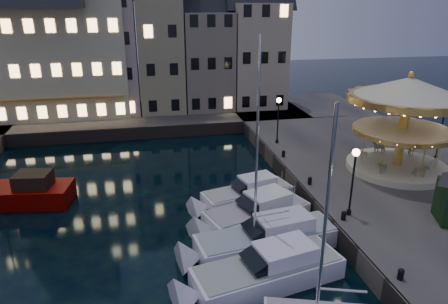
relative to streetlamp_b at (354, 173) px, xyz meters
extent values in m
plane|color=black|center=(-7.20, -1.00, -4.02)|extent=(160.00, 160.00, 0.00)
cube|color=#474442|center=(6.80, 5.00, -3.37)|extent=(16.00, 56.00, 1.30)
cube|color=#474442|center=(-15.20, 27.00, -3.37)|extent=(44.00, 12.00, 1.30)
cube|color=#47423A|center=(-1.20, 5.00, -3.37)|extent=(0.15, 44.00, 1.30)
cube|color=#47423A|center=(-13.20, 21.00, -3.37)|extent=(48.00, 0.15, 1.30)
cylinder|color=black|center=(0.00, 0.00, -2.57)|extent=(0.28, 0.28, 0.30)
cylinder|color=black|center=(0.00, 0.00, -0.82)|extent=(0.12, 0.12, 3.80)
sphere|color=#FFD18C|center=(0.00, 0.00, 1.23)|extent=(0.44, 0.44, 0.44)
cylinder|color=black|center=(0.00, 13.50, -2.57)|extent=(0.28, 0.28, 0.30)
cylinder|color=black|center=(0.00, 13.50, -0.82)|extent=(0.12, 0.12, 3.80)
sphere|color=#FFD18C|center=(0.00, 13.50, 1.23)|extent=(0.44, 0.44, 0.44)
cylinder|color=black|center=(11.30, 7.00, -2.57)|extent=(0.28, 0.28, 0.30)
cylinder|color=black|center=(11.30, 7.00, -0.82)|extent=(0.12, 0.12, 3.80)
sphere|color=#FFD18C|center=(11.30, 7.00, 1.23)|extent=(0.44, 0.44, 0.44)
cylinder|color=black|center=(-0.60, -6.00, -2.52)|extent=(0.28, 0.28, 0.40)
sphere|color=black|center=(-0.60, -6.00, -2.30)|extent=(0.30, 0.30, 0.30)
cylinder|color=black|center=(-0.60, -0.50, -2.52)|extent=(0.28, 0.28, 0.40)
sphere|color=black|center=(-0.60, -0.50, -2.30)|extent=(0.30, 0.30, 0.30)
cylinder|color=black|center=(-0.60, 4.50, -2.52)|extent=(0.28, 0.28, 0.40)
sphere|color=black|center=(-0.60, 4.50, -2.30)|extent=(0.30, 0.30, 0.30)
cylinder|color=black|center=(-0.60, 10.00, -2.52)|extent=(0.28, 0.28, 0.40)
sphere|color=black|center=(-0.60, 10.00, -2.30)|extent=(0.30, 0.30, 0.30)
cube|color=gray|center=(-26.70, 29.00, 2.78)|extent=(5.00, 8.00, 11.00)
cube|color=slate|center=(-21.25, 29.00, 3.28)|extent=(5.60, 8.00, 12.00)
cube|color=#AE9690|center=(-15.20, 29.00, 3.78)|extent=(6.20, 8.00, 13.00)
cube|color=gray|center=(-9.45, 29.00, 4.28)|extent=(5.00, 8.00, 14.00)
cube|color=slate|center=(-4.00, 29.00, 2.78)|extent=(5.60, 8.00, 11.00)
cube|color=tan|center=(2.05, 29.00, 3.28)|extent=(6.20, 8.00, 12.00)
cube|color=beige|center=(-21.20, 29.00, 4.78)|extent=(16.00, 9.00, 15.00)
cylinder|color=silver|center=(-5.23, -7.28, 1.70)|extent=(0.14, 0.14, 9.23)
cube|color=silver|center=(-6.06, -3.46, -3.57)|extent=(7.88, 4.01, 1.30)
cube|color=gray|center=(-6.06, -3.46, -2.90)|extent=(7.47, 3.74, 0.10)
cube|color=silver|center=(-5.18, -3.27, -2.47)|extent=(3.18, 2.43, 0.80)
cube|color=black|center=(-6.65, -3.59, -2.57)|extent=(1.59, 1.98, 0.98)
cube|color=silver|center=(-5.23, -0.66, -3.57)|extent=(8.40, 3.59, 1.30)
cube|color=gray|center=(-5.23, -0.66, -2.90)|extent=(7.97, 3.34, 0.10)
cube|color=silver|center=(-4.26, -0.51, -2.47)|extent=(3.32, 2.24, 0.80)
cube|color=black|center=(-5.87, -0.76, -2.57)|extent=(1.57, 1.86, 1.01)
cylinder|color=silver|center=(-6.03, -0.78, 2.56)|extent=(0.14, 0.14, 10.95)
cube|color=silver|center=(-5.03, 2.27, -3.57)|extent=(7.11, 4.54, 1.30)
cube|color=gray|center=(-5.03, 2.27, -2.90)|extent=(6.73, 4.24, 0.10)
cube|color=silver|center=(-4.28, 2.53, -2.47)|extent=(3.00, 2.62, 0.80)
cube|color=black|center=(-5.53, 2.10, -2.57)|extent=(1.65, 2.05, 0.92)
cube|color=silver|center=(-4.95, 4.94, -3.57)|extent=(6.58, 3.62, 1.30)
cube|color=gray|center=(-4.95, 4.94, -2.90)|extent=(6.24, 3.38, 0.10)
cube|color=silver|center=(-4.22, 5.13, -2.47)|extent=(2.70, 2.12, 0.80)
cube|color=black|center=(-5.43, 4.81, -2.57)|extent=(1.42, 1.69, 0.90)
cube|color=#680300|center=(-20.90, 8.17, -3.47)|extent=(8.06, 3.71, 1.50)
cube|color=black|center=(-19.41, 7.97, -2.27)|extent=(2.51, 2.15, 1.04)
cylinder|color=beige|center=(6.93, 5.72, -2.49)|extent=(7.38, 7.38, 0.46)
cylinder|color=gold|center=(6.93, 5.72, 0.60)|extent=(0.65, 0.65, 5.72)
cylinder|color=beige|center=(6.93, 5.72, 0.51)|extent=(6.83, 6.83, 0.17)
cylinder|color=gold|center=(6.93, 5.72, 0.35)|extent=(7.09, 7.09, 0.32)
cone|color=beige|center=(6.93, 5.72, 3.56)|extent=(8.49, 8.49, 1.48)
cylinder|color=gold|center=(6.93, 5.72, 2.77)|extent=(8.49, 8.49, 0.46)
sphere|color=gold|center=(6.93, 5.72, 4.48)|extent=(0.46, 0.46, 0.46)
imported|color=beige|center=(9.39, 6.49, -1.79)|extent=(1.54, 1.11, 0.92)
camera|label=1|loc=(-11.42, -19.21, 9.00)|focal=32.00mm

